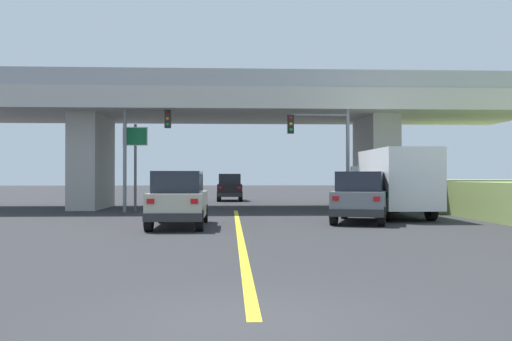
% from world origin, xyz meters
% --- Properties ---
extents(ground, '(160.00, 160.00, 0.00)m').
position_xyz_m(ground, '(0.00, 25.39, 0.00)').
color(ground, '#2B2B2D').
extents(overpass_bridge, '(34.17, 8.55, 7.30)m').
position_xyz_m(overpass_bridge, '(0.00, 25.39, 5.24)').
color(overpass_bridge, '#B7B5AD').
rests_on(overpass_bridge, ground).
extents(lane_divider_stripe, '(0.20, 22.85, 0.01)m').
position_xyz_m(lane_divider_stripe, '(0.00, 11.43, 0.00)').
color(lane_divider_stripe, yellow).
rests_on(lane_divider_stripe, ground).
extents(suv_lead, '(1.94, 4.70, 2.02)m').
position_xyz_m(suv_lead, '(-2.17, 13.36, 1.01)').
color(suv_lead, '#B7B29E').
rests_on(suv_lead, ground).
extents(suv_crossing, '(3.31, 5.01, 2.02)m').
position_xyz_m(suv_crossing, '(4.93, 15.06, 1.01)').
color(suv_crossing, slate).
rests_on(suv_crossing, ground).
extents(box_truck, '(2.33, 7.26, 3.01)m').
position_xyz_m(box_truck, '(7.05, 17.89, 1.60)').
color(box_truck, silver).
rests_on(box_truck, ground).
extents(sedan_oncoming, '(1.87, 4.38, 2.02)m').
position_xyz_m(sedan_oncoming, '(-0.33, 35.00, 1.01)').
color(sedan_oncoming, black).
rests_on(sedan_oncoming, ground).
extents(traffic_signal_nearside, '(3.20, 0.36, 5.76)m').
position_xyz_m(traffic_signal_nearside, '(4.69, 21.36, 3.62)').
color(traffic_signal_nearside, slate).
rests_on(traffic_signal_nearside, ground).
extents(traffic_signal_farside, '(2.45, 0.36, 6.11)m').
position_xyz_m(traffic_signal_farside, '(-4.99, 22.03, 3.78)').
color(traffic_signal_farside, slate).
rests_on(traffic_signal_farside, ground).
extents(highway_sign, '(1.29, 0.17, 4.59)m').
position_xyz_m(highway_sign, '(-5.29, 22.58, 3.29)').
color(highway_sign, '#56595E').
rests_on(highway_sign, ground).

